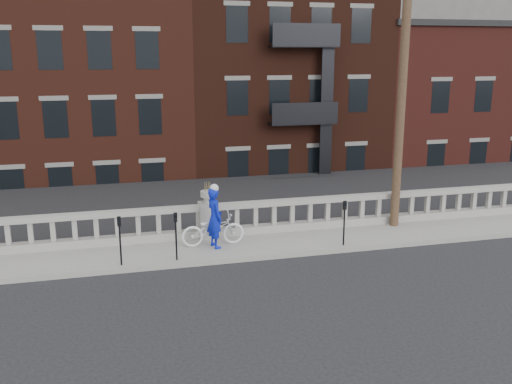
{
  "coord_description": "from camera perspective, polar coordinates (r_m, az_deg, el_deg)",
  "views": [
    {
      "loc": [
        -2.81,
        -12.83,
        5.78
      ],
      "look_at": [
        1.35,
        3.2,
        1.68
      ],
      "focal_mm": 40.0,
      "sensor_mm": 36.0,
      "label": 1
    }
  ],
  "objects": [
    {
      "name": "parking_meter_b",
      "position": [
        15.73,
        -13.47,
        -4.22
      ],
      "size": [
        0.1,
        0.09,
        1.36
      ],
      "color": "black",
      "rests_on": "sidewalk"
    },
    {
      "name": "ground",
      "position": [
        14.35,
        -2.03,
        -9.87
      ],
      "size": [
        120.0,
        120.0,
        0.0
      ],
      "primitive_type": "plane",
      "color": "black",
      "rests_on": "ground"
    },
    {
      "name": "balustrade",
      "position": [
        17.77,
        -4.82,
        -2.97
      ],
      "size": [
        28.0,
        0.34,
        1.03
      ],
      "color": "gray",
      "rests_on": "sidewalk"
    },
    {
      "name": "lower_level",
      "position": [
        36.17,
        -9.23,
        8.71
      ],
      "size": [
        80.0,
        44.0,
        20.8
      ],
      "color": "#605E59",
      "rests_on": "ground"
    },
    {
      "name": "planter_pedestal",
      "position": [
        17.72,
        -4.83,
        -2.38
      ],
      "size": [
        0.55,
        0.55,
        1.76
      ],
      "color": "gray",
      "rests_on": "sidewalk"
    },
    {
      "name": "parking_meter_c",
      "position": [
        15.81,
        -8.02,
        -3.87
      ],
      "size": [
        0.1,
        0.09,
        1.36
      ],
      "color": "black",
      "rests_on": "sidewalk"
    },
    {
      "name": "parking_meter_d",
      "position": [
        17.05,
        8.83,
        -2.58
      ],
      "size": [
        0.1,
        0.09,
        1.36
      ],
      "color": "black",
      "rests_on": "sidewalk"
    },
    {
      "name": "bicycle",
      "position": [
        17.02,
        -4.33,
        -3.72
      ],
      "size": [
        1.89,
        0.68,
        0.99
      ],
      "primitive_type": "imported",
      "rotation": [
        0.0,
        0.0,
        1.59
      ],
      "color": "white",
      "rests_on": "sidewalk"
    },
    {
      "name": "sidewalk",
      "position": [
        17.06,
        -4.23,
        -5.69
      ],
      "size": [
        32.0,
        2.2,
        0.15
      ],
      "primitive_type": "cube",
      "color": "gray",
      "rests_on": "ground"
    },
    {
      "name": "cyclist",
      "position": [
        16.72,
        -4.15,
        -2.57
      ],
      "size": [
        0.58,
        0.75,
        1.8
      ],
      "primitive_type": "imported",
      "rotation": [
        0.0,
        0.0,
        1.83
      ],
      "color": "#0C1BB4",
      "rests_on": "sidewalk"
    },
    {
      "name": "utility_pole",
      "position": [
        18.75,
        14.51,
        11.8
      ],
      "size": [
        1.6,
        0.28,
        10.0
      ],
      "color": "#422D1E",
      "rests_on": "sidewalk"
    }
  ]
}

